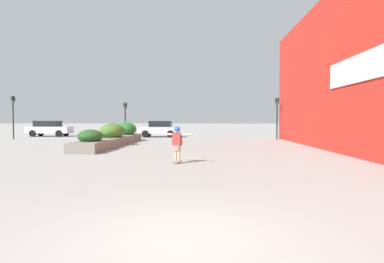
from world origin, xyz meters
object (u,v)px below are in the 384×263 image
(car_center_right, at_px, (49,128))
(traffic_light_left, at_px, (125,114))
(car_center_left, at_px, (160,129))
(skateboard, at_px, (177,162))
(traffic_light_far_left, at_px, (13,110))
(skateboarder, at_px, (177,140))
(car_leftmost, at_px, (365,129))
(traffic_light_right, at_px, (277,111))

(car_center_right, xyz_separation_m, traffic_light_left, (8.97, -5.08, 1.34))
(car_center_left, bearing_deg, skateboard, -170.62)
(car_center_left, height_order, traffic_light_far_left, traffic_light_far_left)
(traffic_light_far_left, bearing_deg, traffic_light_left, -0.27)
(skateboarder, bearing_deg, car_leftmost, 72.69)
(car_center_left, distance_m, car_center_right, 11.40)
(skateboard, height_order, car_center_right, car_center_right)
(car_leftmost, bearing_deg, traffic_light_far_left, 96.39)
(skateboarder, distance_m, car_leftmost, 25.29)
(skateboard, xyz_separation_m, traffic_light_right, (7.27, 16.31, 2.34))
(traffic_light_left, bearing_deg, car_center_right, 150.47)
(skateboarder, bearing_deg, traffic_light_far_left, 156.76)
(traffic_light_left, bearing_deg, traffic_light_far_left, 179.73)
(skateboard, relative_size, traffic_light_far_left, 0.18)
(skateboarder, distance_m, car_center_left, 20.35)
(skateboard, xyz_separation_m, car_center_right, (-14.69, 20.93, 0.76))
(skateboard, distance_m, car_center_right, 25.58)
(car_leftmost, relative_size, traffic_light_right, 1.20)
(car_center_right, xyz_separation_m, traffic_light_right, (21.96, -4.62, 1.58))
(car_center_right, distance_m, traffic_light_far_left, 5.38)
(car_center_right, xyz_separation_m, traffic_light_far_left, (-0.83, -5.04, 1.69))
(skateboarder, height_order, traffic_light_right, traffic_light_right)
(car_leftmost, bearing_deg, car_center_right, 87.24)
(skateboard, bearing_deg, car_center_left, 121.83)
(skateboarder, distance_m, traffic_light_left, 16.90)
(car_leftmost, xyz_separation_m, traffic_light_left, (-21.89, -3.60, 1.34))
(skateboarder, height_order, traffic_light_left, traffic_light_left)
(car_center_left, height_order, traffic_light_left, traffic_light_left)
(car_center_left, bearing_deg, traffic_light_right, -109.60)
(traffic_light_right, xyz_separation_m, traffic_light_far_left, (-22.79, -0.41, 0.11))
(car_leftmost, relative_size, car_center_left, 1.09)
(car_leftmost, bearing_deg, car_center_left, 88.13)
(skateboard, bearing_deg, skateboarder, 0.00)
(car_center_right, height_order, traffic_light_left, traffic_light_left)
(skateboard, bearing_deg, car_center_right, 147.50)
(skateboard, height_order, traffic_light_right, traffic_light_right)
(car_center_left, distance_m, traffic_light_far_left, 13.01)
(traffic_light_left, bearing_deg, skateboard, -70.17)
(car_center_left, relative_size, traffic_light_far_left, 1.05)
(skateboarder, height_order, car_center_left, car_center_left)
(car_center_left, xyz_separation_m, traffic_light_left, (-2.40, -4.23, 1.34))
(traffic_light_far_left, bearing_deg, car_center_left, 18.93)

